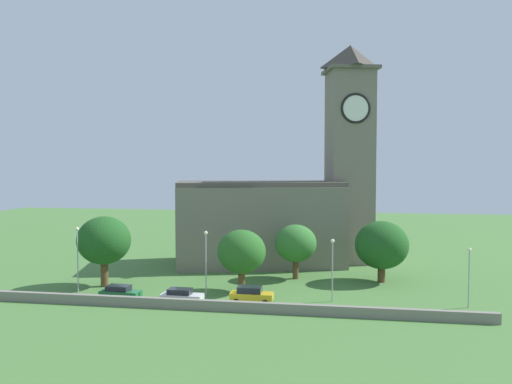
# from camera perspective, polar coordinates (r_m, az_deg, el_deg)

# --- Properties ---
(ground_plane) EXTENTS (200.00, 200.00, 0.00)m
(ground_plane) POSITION_cam_1_polar(r_m,az_deg,el_deg) (74.25, -0.37, -9.02)
(ground_plane) COLOR #477538
(church) EXTENTS (32.11, 18.78, 33.93)m
(church) POSITION_cam_1_polar(r_m,az_deg,el_deg) (82.37, 3.00, -1.30)
(church) COLOR slate
(church) RESTS_ON ground
(quay_barrier) EXTENTS (55.11, 0.70, 1.09)m
(quay_barrier) POSITION_cam_1_polar(r_m,az_deg,el_deg) (57.13, -3.54, -12.15)
(quay_barrier) COLOR gray
(quay_barrier) RESTS_ON ground
(car_green) EXTENTS (4.71, 2.37, 1.65)m
(car_green) POSITION_cam_1_polar(r_m,az_deg,el_deg) (63.39, -14.45, -10.44)
(car_green) COLOR #1E6B38
(car_green) RESTS_ON ground
(car_white) EXTENTS (4.67, 2.27, 1.64)m
(car_white) POSITION_cam_1_polar(r_m,az_deg,el_deg) (60.50, -8.03, -11.03)
(car_white) COLOR silver
(car_white) RESTS_ON ground
(car_yellow) EXTENTS (4.75, 2.28, 1.90)m
(car_yellow) POSITION_cam_1_polar(r_m,az_deg,el_deg) (59.81, -0.52, -11.04)
(car_yellow) COLOR gold
(car_yellow) RESTS_ON ground
(streetlamp_west_end) EXTENTS (0.44, 0.44, 7.93)m
(streetlamp_west_end) POSITION_cam_1_polar(r_m,az_deg,el_deg) (67.51, -18.70, -5.91)
(streetlamp_west_end) COLOR #9EA0A5
(streetlamp_west_end) RESTS_ON ground
(streetlamp_west_mid) EXTENTS (0.44, 0.44, 7.75)m
(streetlamp_west_mid) POSITION_cam_1_polar(r_m,az_deg,el_deg) (62.02, -5.43, -6.64)
(streetlamp_west_mid) COLOR #9EA0A5
(streetlamp_west_mid) RESTS_ON ground
(streetlamp_central) EXTENTS (0.44, 0.44, 7.11)m
(streetlamp_central) POSITION_cam_1_polar(r_m,az_deg,el_deg) (60.42, 8.25, -7.26)
(streetlamp_central) COLOR #9EA0A5
(streetlamp_central) RESTS_ON ground
(streetlamp_east_mid) EXTENTS (0.44, 0.44, 6.53)m
(streetlamp_east_mid) POSITION_cam_1_polar(r_m,az_deg,el_deg) (61.73, 22.01, -7.55)
(streetlamp_east_mid) COLOR #9EA0A5
(streetlamp_east_mid) RESTS_ON ground
(tree_by_tower) EXTENTS (5.88, 5.88, 7.58)m
(tree_by_tower) POSITION_cam_1_polar(r_m,az_deg,el_deg) (64.24, -1.57, -6.47)
(tree_by_tower) COLOR brown
(tree_by_tower) RESTS_ON ground
(tree_riverside_west) EXTENTS (6.98, 6.98, 8.05)m
(tree_riverside_west) POSITION_cam_1_polar(r_m,az_deg,el_deg) (71.47, 13.41, -5.60)
(tree_riverside_west) COLOR brown
(tree_riverside_west) RESTS_ON ground
(tree_riverside_east) EXTENTS (5.61, 5.61, 7.36)m
(tree_riverside_east) POSITION_cam_1_polar(r_m,az_deg,el_deg) (71.76, 4.30, -5.56)
(tree_riverside_east) COLOR brown
(tree_riverside_east) RESTS_ON ground
(tree_churchyard) EXTENTS (6.73, 6.73, 8.91)m
(tree_churchyard) POSITION_cam_1_polar(r_m,az_deg,el_deg) (69.66, -16.08, -5.07)
(tree_churchyard) COLOR brown
(tree_churchyard) RESTS_ON ground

